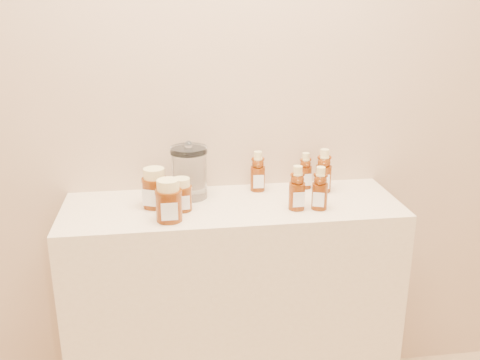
{
  "coord_description": "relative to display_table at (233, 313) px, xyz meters",
  "views": [
    {
      "loc": [
        -0.22,
        -0.21,
        1.6
      ],
      "look_at": [
        0.02,
        1.52,
        1.0
      ],
      "focal_mm": 40.0,
      "sensor_mm": 36.0,
      "label": 1
    }
  ],
  "objects": [
    {
      "name": "wall_back",
      "position": [
        0.0,
        0.2,
        0.9
      ],
      "size": [
        3.5,
        0.02,
        2.7
      ],
      "primitive_type": "cube",
      "color": "tan",
      "rests_on": "ground"
    },
    {
      "name": "honey_jar_back",
      "position": [
        -0.18,
        -0.03,
        0.51
      ],
      "size": [
        0.08,
        0.08,
        0.12
      ],
      "primitive_type": null,
      "rotation": [
        0.0,
        0.0,
        0.12
      ],
      "color": "#592107",
      "rests_on": "display_table"
    },
    {
      "name": "display_table",
      "position": [
        0.0,
        0.0,
        0.0
      ],
      "size": [
        1.2,
        0.4,
        0.9
      ],
      "primitive_type": "cube",
      "color": "beige",
      "rests_on": "ground"
    },
    {
      "name": "glass_canister",
      "position": [
        -0.15,
        0.09,
        0.55
      ],
      "size": [
        0.15,
        0.15,
        0.21
      ],
      "primitive_type": null,
      "rotation": [
        0.0,
        0.0,
        0.15
      ],
      "color": "white",
      "rests_on": "display_table"
    },
    {
      "name": "honey_jar_front",
      "position": [
        -0.22,
        -0.11,
        0.52
      ],
      "size": [
        0.09,
        0.09,
        0.14
      ],
      "primitive_type": null,
      "rotation": [
        0.0,
        0.0,
        0.02
      ],
      "color": "#592107",
      "rests_on": "display_table"
    },
    {
      "name": "bear_bottle_back_left",
      "position": [
        0.11,
        0.13,
        0.54
      ],
      "size": [
        0.06,
        0.06,
        0.17
      ],
      "primitive_type": null,
      "rotation": [
        0.0,
        0.0,
        -0.06
      ],
      "color": "#592107",
      "rests_on": "display_table"
    },
    {
      "name": "bear_bottle_back_mid",
      "position": [
        0.3,
        0.13,
        0.53
      ],
      "size": [
        0.06,
        0.06,
        0.16
      ],
      "primitive_type": null,
      "rotation": [
        0.0,
        0.0,
        0.07
      ],
      "color": "#592107",
      "rests_on": "display_table"
    },
    {
      "name": "bear_bottle_front_right",
      "position": [
        0.29,
        -0.08,
        0.54
      ],
      "size": [
        0.08,
        0.08,
        0.17
      ],
      "primitive_type": null,
      "rotation": [
        0.0,
        0.0,
        -0.4
      ],
      "color": "#592107",
      "rests_on": "display_table"
    },
    {
      "name": "bear_bottle_front_left",
      "position": [
        0.21,
        -0.08,
        0.54
      ],
      "size": [
        0.06,
        0.06,
        0.18
      ],
      "primitive_type": null,
      "rotation": [
        0.0,
        0.0,
        0.01
      ],
      "color": "#592107",
      "rests_on": "display_table"
    },
    {
      "name": "honey_jar_left",
      "position": [
        -0.27,
        0.01,
        0.52
      ],
      "size": [
        0.12,
        0.12,
        0.14
      ],
      "primitive_type": null,
      "rotation": [
        0.0,
        0.0,
        -0.44
      ],
      "color": "#592107",
      "rests_on": "display_table"
    },
    {
      "name": "bear_bottle_back_right",
      "position": [
        0.36,
        0.09,
        0.54
      ],
      "size": [
        0.08,
        0.08,
        0.19
      ],
      "primitive_type": null,
      "rotation": [
        0.0,
        0.0,
        -0.23
      ],
      "color": "#592107",
      "rests_on": "display_table"
    }
  ]
}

